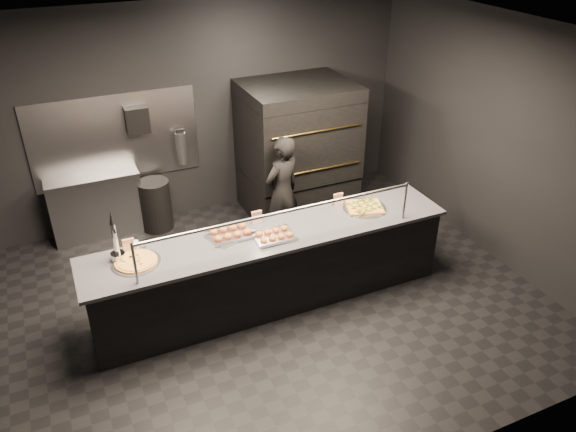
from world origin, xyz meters
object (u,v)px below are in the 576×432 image
object	(u,v)px
fire_extinguisher	(181,148)
trash_bin	(156,205)
round_pizza	(136,262)
worker	(282,192)
slider_tray_b	(274,235)
pizza_oven	(297,149)
square_pizza	(365,207)
beer_tap	(117,247)
prep_shelf	(97,206)
slider_tray_a	(231,233)
towel_dispenser	(137,120)
service_counter	(272,268)

from	to	relation	value
fire_extinguisher	trash_bin	xyz separation A→B (m)	(-0.49, -0.21, -0.70)
round_pizza	worker	distance (m)	2.34
round_pizza	slider_tray_b	xyz separation A→B (m)	(1.45, -0.12, 0.01)
pizza_oven	square_pizza	world-z (taller)	pizza_oven
fire_extinguisher	worker	distance (m)	1.63
fire_extinguisher	beer_tap	xyz separation A→B (m)	(-1.25, -2.24, 0.02)
pizza_oven	square_pizza	xyz separation A→B (m)	(0.01, -1.84, -0.03)
pizza_oven	trash_bin	world-z (taller)	pizza_oven
pizza_oven	prep_shelf	world-z (taller)	pizza_oven
slider_tray_a	slider_tray_b	xyz separation A→B (m)	(0.41, -0.24, -0.00)
round_pizza	slider_tray_a	size ratio (longest dim) A/B	0.87
pizza_oven	fire_extinguisher	size ratio (longest dim) A/B	3.78
towel_dispenser	trash_bin	distance (m)	1.21
slider_tray_b	beer_tap	bearing A→B (deg)	171.17
square_pizza	trash_bin	size ratio (longest dim) A/B	0.71
beer_tap	trash_bin	xyz separation A→B (m)	(0.76, 2.03, -0.72)
worker	round_pizza	bearing A→B (deg)	6.58
prep_shelf	beer_tap	bearing A→B (deg)	-90.00
worker	beer_tap	bearing A→B (deg)	2.31
pizza_oven	round_pizza	xyz separation A→B (m)	(-2.65, -1.86, -0.03)
round_pizza	worker	xyz separation A→B (m)	(2.07, 1.08, -0.17)
round_pizza	trash_bin	distance (m)	2.31
fire_extinguisher	square_pizza	world-z (taller)	fire_extinguisher
prep_shelf	square_pizza	xyz separation A→B (m)	(2.81, -2.26, 0.49)
prep_shelf	round_pizza	world-z (taller)	round_pizza
towel_dispenser	slider_tray_a	distance (m)	2.37
service_counter	beer_tap	size ratio (longest dim) A/B	7.22
fire_extinguisher	trash_bin	size ratio (longest dim) A/B	0.70
service_counter	round_pizza	world-z (taller)	service_counter
pizza_oven	trash_bin	distance (m)	2.15
beer_tap	slider_tray_b	world-z (taller)	beer_tap
round_pizza	square_pizza	bearing A→B (deg)	0.56
prep_shelf	round_pizza	size ratio (longest dim) A/B	2.45
fire_extinguisher	beer_tap	distance (m)	2.56
fire_extinguisher	slider_tray_b	world-z (taller)	fire_extinguisher
towel_dispenser	beer_tap	distance (m)	2.38
round_pizza	prep_shelf	bearing A→B (deg)	93.76
slider_tray_a	worker	distance (m)	1.43
fire_extinguisher	slider_tray_a	world-z (taller)	fire_extinguisher
slider_tray_b	worker	distance (m)	1.37
service_counter	worker	distance (m)	1.31
fire_extinguisher	square_pizza	distance (m)	2.81
prep_shelf	fire_extinguisher	world-z (taller)	fire_extinguisher
service_counter	beer_tap	xyz separation A→B (m)	(-1.60, 0.16, 0.62)
prep_shelf	towel_dispenser	bearing A→B (deg)	5.71
prep_shelf	trash_bin	xyz separation A→B (m)	(0.76, -0.13, -0.09)
beer_tap	worker	size ratio (longest dim) A/B	0.37
square_pizza	worker	distance (m)	1.22
round_pizza	fire_extinguisher	bearing A→B (deg)	65.03
beer_tap	towel_dispenser	bearing A→B (deg)	72.56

